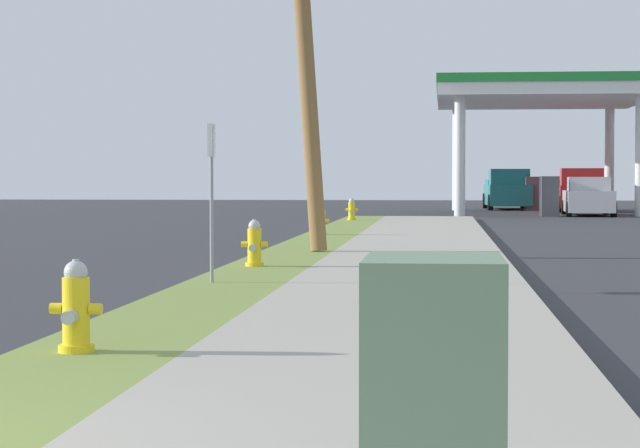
{
  "coord_description": "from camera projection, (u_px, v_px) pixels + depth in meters",
  "views": [
    {
      "loc": [
        3.45,
        -5.18,
        1.51
      ],
      "look_at": [
        1.21,
        17.41,
        0.66
      ],
      "focal_mm": 68.48,
      "sensor_mm": 36.0,
      "label": 1
    }
  ],
  "objects": [
    {
      "name": "fire_hydrant_third",
      "position": [
        321.0,
        221.0,
        30.2
      ],
      "size": [
        0.42,
        0.37,
        0.74
      ],
      "color": "yellow",
      "rests_on": "grass_verge"
    },
    {
      "name": "fire_hydrant_nearest",
      "position": [
        76.0,
        312.0,
        9.75
      ],
      "size": [
        0.42,
        0.38,
        0.74
      ],
      "color": "yellow",
      "rests_on": "grass_verge"
    },
    {
      "name": "fire_hydrant_second",
      "position": [
        254.0,
        246.0,
        19.31
      ],
      "size": [
        0.42,
        0.38,
        0.74
      ],
      "color": "yellow",
      "rests_on": "grass_verge"
    },
    {
      "name": "car_silver_by_near_pump",
      "position": [
        588.0,
        198.0,
        49.47
      ],
      "size": [
        2.12,
        4.58,
        1.57
      ],
      "color": "#BCBCC1",
      "rests_on": "ground"
    },
    {
      "name": "street_sign_post",
      "position": [
        211.0,
        169.0,
        16.27
      ],
      "size": [
        0.05,
        0.36,
        2.12
      ],
      "color": "gray",
      "rests_on": "grass_verge"
    },
    {
      "name": "utility_cabinet",
      "position": [
        433.0,
        437.0,
        4.1
      ],
      "size": [
        0.52,
        0.7,
        1.13
      ],
      "color": "slate",
      "rests_on": "sidewalk_slab"
    },
    {
      "name": "truck_red_on_apron",
      "position": [
        580.0,
        192.0,
        55.91
      ],
      "size": [
        2.38,
        5.5,
        1.97
      ],
      "color": "red",
      "rests_on": "ground"
    },
    {
      "name": "fire_hydrant_fourth",
      "position": [
        352.0,
        210.0,
        40.79
      ],
      "size": [
        0.42,
        0.38,
        0.74
      ],
      "color": "yellow",
      "rests_on": "grass_verge"
    },
    {
      "name": "truck_teal_at_forecourt",
      "position": [
        507.0,
        191.0,
        59.64
      ],
      "size": [
        2.24,
        5.45,
        1.97
      ],
      "color": "#197075",
      "rests_on": "ground"
    },
    {
      "name": "utility_pole_midground",
      "position": [
        303.0,
        15.0,
        23.37
      ],
      "size": [
        1.47,
        1.11,
        8.88
      ],
      "color": "olive",
      "rests_on": "grass_verge"
    }
  ]
}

